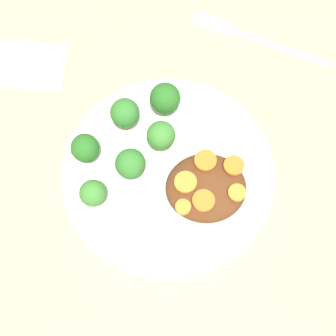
# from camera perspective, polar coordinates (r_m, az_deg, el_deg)

# --- Properties ---
(ground_plane) EXTENTS (4.00, 4.00, 0.00)m
(ground_plane) POSITION_cam_1_polar(r_m,az_deg,el_deg) (0.71, 0.00, -0.88)
(ground_plane) COLOR tan
(plate) EXTENTS (0.26, 0.26, 0.02)m
(plate) POSITION_cam_1_polar(r_m,az_deg,el_deg) (0.70, 0.00, -0.59)
(plate) COLOR silver
(plate) RESTS_ON ground_plane
(stew_mound) EXTENTS (0.10, 0.09, 0.03)m
(stew_mound) POSITION_cam_1_polar(r_m,az_deg,el_deg) (0.67, 3.89, -2.02)
(stew_mound) COLOR #5B3319
(stew_mound) RESTS_ON plate
(broccoli_floret_0) EXTENTS (0.04, 0.04, 0.05)m
(broccoli_floret_0) POSITION_cam_1_polar(r_m,az_deg,el_deg) (0.66, -3.83, -0.01)
(broccoli_floret_0) COLOR #7FA85B
(broccoli_floret_0) RESTS_ON plate
(broccoli_floret_1) EXTENTS (0.04, 0.04, 0.05)m
(broccoli_floret_1) POSITION_cam_1_polar(r_m,az_deg,el_deg) (0.70, -0.10, 7.07)
(broccoli_floret_1) COLOR #7FA85B
(broccoli_floret_1) RESTS_ON plate
(broccoli_floret_2) EXTENTS (0.03, 0.03, 0.04)m
(broccoli_floret_2) POSITION_cam_1_polar(r_m,az_deg,el_deg) (0.66, -7.61, -2.60)
(broccoli_floret_2) COLOR #759E51
(broccoli_floret_2) RESTS_ON plate
(broccoli_floret_3) EXTENTS (0.04, 0.04, 0.05)m
(broccoli_floret_3) POSITION_cam_1_polar(r_m,az_deg,el_deg) (0.68, -0.71, 3.26)
(broccoli_floret_3) COLOR #759E51
(broccoli_floret_3) RESTS_ON plate
(broccoli_floret_4) EXTENTS (0.03, 0.03, 0.05)m
(broccoli_floret_4) POSITION_cam_1_polar(r_m,az_deg,el_deg) (0.68, -8.41, 1.98)
(broccoli_floret_4) COLOR #7FA85B
(broccoli_floret_4) RESTS_ON plate
(broccoli_floret_5) EXTENTS (0.04, 0.04, 0.05)m
(broccoli_floret_5) POSITION_cam_1_polar(r_m,az_deg,el_deg) (0.69, -4.40, 5.55)
(broccoli_floret_5) COLOR #759E51
(broccoli_floret_5) RESTS_ON plate
(carrot_slice_0) EXTENTS (0.03, 0.03, 0.01)m
(carrot_slice_0) POSITION_cam_1_polar(r_m,az_deg,el_deg) (0.66, 3.84, 0.40)
(carrot_slice_0) COLOR orange
(carrot_slice_0) RESTS_ON stew_mound
(carrot_slice_1) EXTENTS (0.02, 0.02, 0.00)m
(carrot_slice_1) POSITION_cam_1_polar(r_m,az_deg,el_deg) (0.65, 7.02, -2.49)
(carrot_slice_1) COLOR orange
(carrot_slice_1) RESTS_ON stew_mound
(carrot_slice_2) EXTENTS (0.03, 0.03, 0.01)m
(carrot_slice_2) POSITION_cam_1_polar(r_m,az_deg,el_deg) (0.65, 1.79, -1.46)
(carrot_slice_2) COLOR orange
(carrot_slice_2) RESTS_ON stew_mound
(carrot_slice_3) EXTENTS (0.02, 0.02, 0.01)m
(carrot_slice_3) POSITION_cam_1_polar(r_m,az_deg,el_deg) (0.66, 6.70, 0.25)
(carrot_slice_3) COLOR orange
(carrot_slice_3) RESTS_ON stew_mound
(carrot_slice_4) EXTENTS (0.03, 0.03, 0.00)m
(carrot_slice_4) POSITION_cam_1_polar(r_m,az_deg,el_deg) (0.65, 3.63, -3.32)
(carrot_slice_4) COLOR orange
(carrot_slice_4) RESTS_ON stew_mound
(carrot_slice_5) EXTENTS (0.02, 0.02, 0.01)m
(carrot_slice_5) POSITION_cam_1_polar(r_m,az_deg,el_deg) (0.64, 1.53, -3.99)
(carrot_slice_5) COLOR orange
(carrot_slice_5) RESTS_ON stew_mound
(fork) EXTENTS (0.19, 0.10, 0.01)m
(fork) POSITION_cam_1_polar(r_m,az_deg,el_deg) (0.81, 8.07, 13.19)
(fork) COLOR silver
(fork) RESTS_ON ground_plane
(napkin) EXTENTS (0.12, 0.09, 0.01)m
(napkin) POSITION_cam_1_polar(r_m,az_deg,el_deg) (0.80, -14.49, 10.12)
(napkin) COLOR beige
(napkin) RESTS_ON ground_plane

